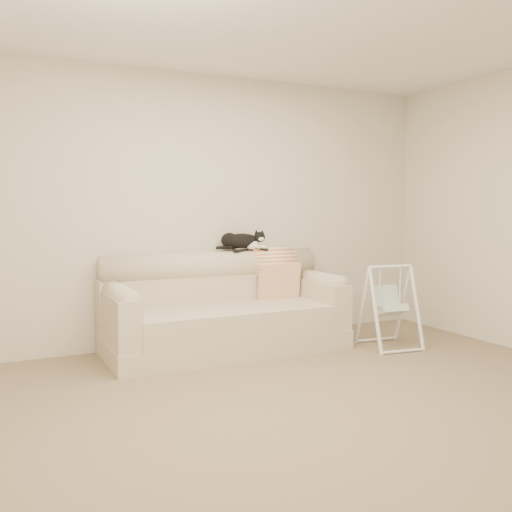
{
  "coord_description": "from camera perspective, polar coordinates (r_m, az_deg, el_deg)",
  "views": [
    {
      "loc": [
        -1.99,
        -3.24,
        1.34
      ],
      "look_at": [
        0.21,
        1.27,
        0.9
      ],
      "focal_mm": 40.0,
      "sensor_mm": 36.0,
      "label": 1
    }
  ],
  "objects": [
    {
      "name": "tuxedo_cat",
      "position": [
        5.63,
        -1.44,
        1.53
      ],
      "size": [
        0.51,
        0.28,
        0.2
      ],
      "color": "black",
      "rests_on": "sofa"
    },
    {
      "name": "remote_a",
      "position": [
        5.59,
        -1.57,
        0.62
      ],
      "size": [
        0.18,
        0.12,
        0.03
      ],
      "color": "black",
      "rests_on": "sofa"
    },
    {
      "name": "ground_plane",
      "position": [
        4.03,
        5.39,
        -14.39
      ],
      "size": [
        5.0,
        5.0,
        0.0
      ],
      "primitive_type": "plane",
      "color": "#7E6852",
      "rests_on": "ground"
    },
    {
      "name": "room_shell",
      "position": [
        3.81,
        5.58,
        7.85
      ],
      "size": [
        5.04,
        4.04,
        2.6
      ],
      "color": "beige",
      "rests_on": "ground"
    },
    {
      "name": "throw_blanket",
      "position": [
        5.77,
        1.67,
        -1.08
      ],
      "size": [
        0.45,
        0.38,
        0.58
      ],
      "color": "#DB6842",
      "rests_on": "sofa"
    },
    {
      "name": "sofa",
      "position": [
        5.35,
        -3.33,
        -5.62
      ],
      "size": [
        2.2,
        0.93,
        0.9
      ],
      "color": "#BFB092",
      "rests_on": "ground"
    },
    {
      "name": "baby_swing",
      "position": [
        5.57,
        13.18,
        -4.89
      ],
      "size": [
        0.54,
        0.57,
        0.79
      ],
      "color": "white",
      "rests_on": "ground"
    },
    {
      "name": "remote_b",
      "position": [
        5.68,
        0.38,
        0.66
      ],
      "size": [
        0.17,
        0.14,
        0.02
      ],
      "color": "black",
      "rests_on": "sofa"
    }
  ]
}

